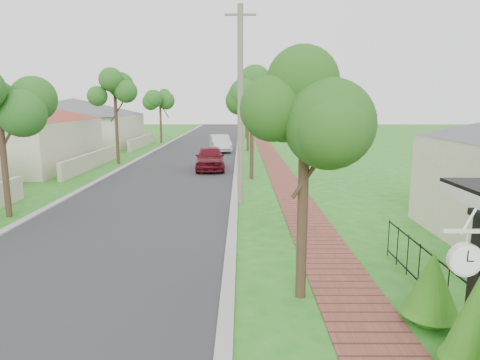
% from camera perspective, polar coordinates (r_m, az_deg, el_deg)
% --- Properties ---
extents(ground, '(160.00, 160.00, 0.00)m').
position_cam_1_polar(ground, '(8.17, -6.86, -19.63)').
color(ground, '#246F1A').
rests_on(ground, ground).
extents(road, '(7.00, 120.00, 0.02)m').
position_cam_1_polar(road, '(27.62, -8.03, 1.59)').
color(road, '#28282B').
rests_on(road, ground).
extents(kerb_right, '(0.30, 120.00, 0.10)m').
position_cam_1_polar(kerb_right, '(27.34, -0.44, 1.60)').
color(kerb_right, '#9E9E99').
rests_on(kerb_right, ground).
extents(kerb_left, '(0.30, 120.00, 0.10)m').
position_cam_1_polar(kerb_left, '(28.37, -15.35, 1.55)').
color(kerb_left, '#9E9E99').
rests_on(kerb_left, ground).
extents(sidewalk, '(1.50, 120.00, 0.03)m').
position_cam_1_polar(sidewalk, '(27.43, 5.01, 1.59)').
color(sidewalk, brown).
rests_on(sidewalk, ground).
extents(porch_post, '(0.48, 0.48, 2.52)m').
position_cam_1_polar(porch_post, '(7.61, 29.39, -13.82)').
color(porch_post, black).
rests_on(porch_post, ground).
extents(picket_fence, '(0.03, 8.02, 1.00)m').
position_cam_1_polar(picket_fence, '(8.80, 27.87, -14.62)').
color(picket_fence, black).
rests_on(picket_fence, ground).
extents(street_trees, '(10.70, 37.65, 5.89)m').
position_cam_1_polar(street_trees, '(34.10, -6.36, 10.87)').
color(street_trees, '#382619').
rests_on(street_trees, ground).
extents(far_house_grey, '(15.56, 15.56, 4.60)m').
position_cam_1_polar(far_house_grey, '(44.04, -21.18, 7.21)').
color(far_house_grey, beige).
rests_on(far_house_grey, ground).
extents(parked_car_red, '(2.02, 4.43, 1.47)m').
position_cam_1_polar(parked_car_red, '(26.54, -4.02, 2.92)').
color(parked_car_red, '#580D16').
rests_on(parked_car_red, ground).
extents(parked_car_white, '(2.19, 4.51, 1.43)m').
position_cam_1_polar(parked_car_white, '(36.73, -2.65, 4.89)').
color(parked_car_white, silver).
rests_on(parked_car_white, ground).
extents(near_tree, '(1.86, 1.86, 4.77)m').
position_cam_1_polar(near_tree, '(8.63, 8.66, 8.29)').
color(near_tree, '#382619').
rests_on(near_tree, ground).
extents(utility_pole, '(1.20, 0.24, 7.78)m').
position_cam_1_polar(utility_pole, '(17.04, 0.04, 9.79)').
color(utility_pole, slate).
rests_on(utility_pole, ground).
extents(station_clock, '(0.80, 0.13, 0.67)m').
position_cam_1_polar(station_clock, '(6.76, 27.85, -9.12)').
color(station_clock, white).
rests_on(station_clock, ground).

